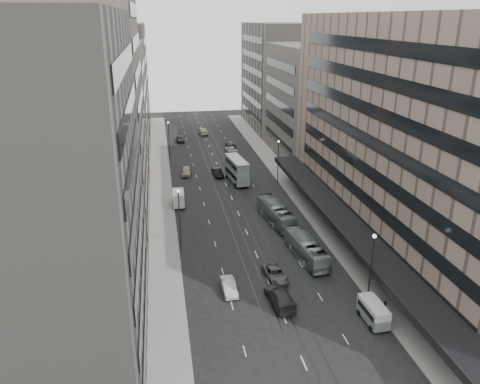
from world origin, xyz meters
TOP-DOWN VIEW (x-y plane):
  - ground at (0.00, 0.00)m, footprint 220.00×220.00m
  - sidewalk_right at (12.00, 37.50)m, footprint 4.00×125.00m
  - sidewalk_left at (-12.00, 37.50)m, footprint 4.00×125.00m
  - department_store at (21.45, 8.00)m, footprint 19.20×60.00m
  - building_right_mid at (21.50, 52.00)m, footprint 15.00×28.00m
  - building_right_far at (21.50, 82.00)m, footprint 15.00×32.00m
  - building_left_a at (-21.50, -8.00)m, footprint 15.00×28.00m
  - building_left_b at (-21.50, 19.00)m, footprint 15.00×26.00m
  - building_left_c at (-21.50, 46.00)m, footprint 15.00×28.00m
  - building_left_d at (-21.50, 79.00)m, footprint 15.00×38.00m
  - lamp_right_near at (9.70, -5.00)m, footprint 0.44×0.44m
  - lamp_right_far at (9.70, 35.00)m, footprint 0.44×0.44m
  - lamp_left_near at (-9.70, 12.00)m, footprint 0.44×0.44m
  - lamp_left_far at (-9.70, 55.00)m, footprint 0.44×0.44m
  - bus_near at (6.09, 5.83)m, footprint 3.38×10.25m
  - bus_far at (5.06, 17.79)m, footprint 3.84×10.95m
  - double_decker at (2.28, 36.96)m, footprint 3.47×8.71m
  - vw_microbus at (8.75, -8.35)m, footprint 2.02×4.23m
  - panel_van at (-9.20, 26.82)m, footprint 2.08×4.09m
  - sedan_1 at (-4.93, -0.21)m, footprint 1.61×4.29m
  - sedan_2 at (0.97, 1.65)m, footprint 2.72×4.99m
  - sedan_3 at (0.23, -3.47)m, footprint 2.70×5.92m
  - sedan_4 at (-6.88, 42.76)m, footprint 2.51×5.02m
  - sedan_5 at (-0.87, 41.10)m, footprint 2.04×4.66m
  - sedan_6 at (4.39, 57.68)m, footprint 2.88×5.21m
  - sedan_7 at (5.05, 62.69)m, footprint 2.38×4.91m
  - sedan_8 at (-6.61, 69.57)m, footprint 1.95×4.63m
  - sedan_9 at (-0.23, 76.63)m, footprint 2.37×5.13m
  - pedestrian at (10.20, -7.82)m, footprint 0.80×0.70m

SIDE VIEW (x-z plane):
  - ground at x=0.00m, z-range 0.00..0.00m
  - sidewalk_right at x=12.00m, z-range 0.00..0.15m
  - sidewalk_left at x=-12.00m, z-range 0.00..0.15m
  - sedan_2 at x=0.97m, z-range 0.00..1.33m
  - sedan_7 at x=5.05m, z-range 0.00..1.38m
  - sedan_6 at x=4.39m, z-range 0.00..1.38m
  - sedan_1 at x=-4.93m, z-range 0.00..1.40m
  - sedan_5 at x=-0.87m, z-range 0.00..1.49m
  - sedan_8 at x=-6.61m, z-range 0.00..1.56m
  - sedan_9 at x=-0.23m, z-range 0.00..1.63m
  - sedan_4 at x=-6.88m, z-range 0.00..1.64m
  - sedan_3 at x=0.23m, z-range 0.00..1.68m
  - pedestrian at x=10.20m, z-range 0.15..2.00m
  - vw_microbus at x=8.75m, z-range 0.13..2.38m
  - bus_near at x=6.09m, z-range 0.00..2.80m
  - panel_van at x=-9.20m, z-range 0.13..2.68m
  - bus_far at x=5.06m, z-range 0.00..2.99m
  - double_decker at x=2.28m, z-range 0.18..4.82m
  - lamp_right_near at x=9.70m, z-range 1.04..9.36m
  - lamp_right_far at x=9.70m, z-range 1.04..9.36m
  - lamp_left_near at x=-9.70m, z-range 1.04..9.36m
  - lamp_left_far at x=-9.70m, z-range 1.04..9.36m
  - building_right_mid at x=21.50m, z-range 0.00..24.00m
  - building_left_c at x=-21.50m, z-range 0.00..25.00m
  - building_right_far at x=21.50m, z-range 0.00..28.00m
  - building_left_d at x=-21.50m, z-range 0.00..28.00m
  - department_store at x=21.45m, z-range -0.05..29.95m
  - building_left_a at x=-21.50m, z-range 0.00..30.00m
  - building_left_b at x=-21.50m, z-range 0.00..34.00m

